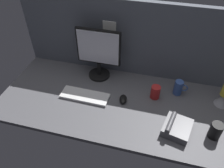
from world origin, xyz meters
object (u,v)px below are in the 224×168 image
at_px(mug_ceramic_blue, 179,88).
at_px(monitor, 99,52).
at_px(mug_black_travel, 216,131).
at_px(mug_red_plastic, 155,92).
at_px(desk_phone, 177,127).
at_px(keyboard, 85,96).
at_px(mouse, 123,99).

bearing_deg(mug_ceramic_blue, monitor, 174.44).
xyz_separation_m(mug_black_travel, mug_ceramic_blue, (-0.24, 0.35, 0.00)).
relative_size(monitor, mug_black_travel, 3.73).
distance_m(mug_black_travel, mug_red_plastic, 0.48).
relative_size(mug_black_travel, desk_phone, 0.51).
height_order(mug_ceramic_blue, desk_phone, mug_ceramic_blue).
relative_size(mug_black_travel, mug_red_plastic, 1.10).
bearing_deg(keyboard, mug_black_travel, -6.97).
bearing_deg(desk_phone, mouse, 155.73).
relative_size(mug_black_travel, mug_ceramic_blue, 0.96).
xyz_separation_m(mug_black_travel, mug_red_plastic, (-0.41, 0.26, -0.00)).
distance_m(mouse, mug_ceramic_blue, 0.44).
bearing_deg(mug_black_travel, desk_phone, -176.17).
xyz_separation_m(monitor, mug_ceramic_blue, (0.65, -0.06, -0.17)).
height_order(monitor, keyboard, monitor).
distance_m(keyboard, mug_red_plastic, 0.54).
xyz_separation_m(mouse, mug_ceramic_blue, (0.39, 0.19, 0.04)).
xyz_separation_m(mug_red_plastic, desk_phone, (0.17, -0.28, -0.02)).
distance_m(monitor, desk_phone, 0.81).
distance_m(mug_ceramic_blue, mug_red_plastic, 0.19).
bearing_deg(mug_red_plastic, mug_ceramic_blue, 27.63).
bearing_deg(mouse, mug_red_plastic, 14.34).
relative_size(keyboard, mug_black_travel, 3.24).
bearing_deg(mug_red_plastic, mug_black_travel, -32.87).
relative_size(monitor, keyboard, 1.15).
bearing_deg(mug_black_travel, keyboard, 172.08).
relative_size(keyboard, mouse, 3.85).
height_order(keyboard, mug_black_travel, mug_black_travel).
height_order(mug_ceramic_blue, mug_red_plastic, mug_ceramic_blue).
bearing_deg(mug_black_travel, monitor, 155.19).
distance_m(monitor, mouse, 0.42).
bearing_deg(mouse, monitor, 126.72).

